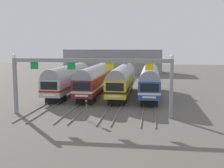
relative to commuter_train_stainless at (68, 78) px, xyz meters
The scene contains 9 objects.
ground_plane 7.05m from the commuter_train_stainless, ahead, with size 160.00×160.00×0.00m, color #5B564F.
track_bed 18.40m from the commuter_train_stainless, 69.02° to the left, with size 14.54×70.00×0.15m.
commuter_train_stainless is the anchor object (origin of this frame).
commuter_train_maroon 4.35m from the commuter_train_stainless, ahead, with size 2.88×18.06×4.77m.
commuter_train_yellow 8.69m from the commuter_train_stainless, ahead, with size 2.88×18.06×5.05m.
commuter_train_blue 13.04m from the commuter_train_stainless, ahead, with size 2.88×18.06×5.05m.
catenary_gantry 15.19m from the commuter_train_stainless, 64.21° to the right, with size 18.28×0.44×6.97m.
yard_signal_mast 17.01m from the commuter_train_stainless, 67.42° to the right, with size 0.28×0.35×2.47m.
maintenance_building 40.53m from the commuter_train_stainless, 87.06° to the left, with size 27.80×10.00×6.80m, color gray.
Camera 1 is at (6.84, -45.42, 7.91)m, focal length 47.05 mm.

